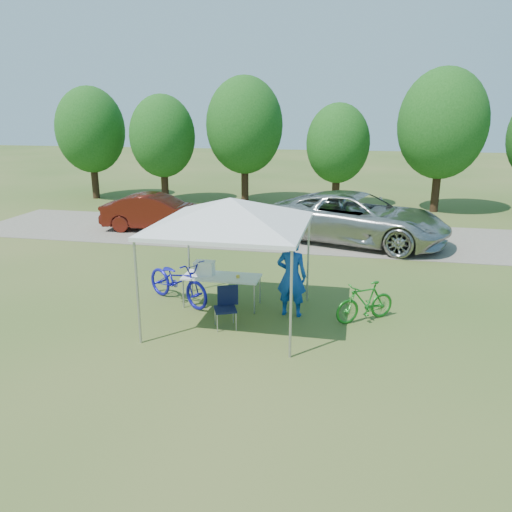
{
  "coord_description": "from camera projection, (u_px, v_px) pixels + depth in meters",
  "views": [
    {
      "loc": [
        2.6,
        -9.92,
        4.46
      ],
      "look_at": [
        0.12,
        2.0,
        0.9
      ],
      "focal_mm": 35.0,
      "sensor_mm": 36.0,
      "label": 1
    }
  ],
  "objects": [
    {
      "name": "bike_green",
      "position": [
        365.0,
        302.0,
        10.89
      ],
      "size": [
        1.44,
        1.2,
        0.89
      ],
      "primitive_type": "imported",
      "rotation": [
        0.0,
        0.0,
        -0.95
      ],
      "color": "#176B1A",
      "rests_on": "ground"
    },
    {
      "name": "canopy",
      "position": [
        231.0,
        201.0,
        10.34
      ],
      "size": [
        4.53,
        4.53,
        3.0
      ],
      "color": "#A5A5AA",
      "rests_on": "ground"
    },
    {
      "name": "ice_cream_cup",
      "position": [
        238.0,
        276.0,
        11.53
      ],
      "size": [
        0.08,
        0.08,
        0.06
      ],
      "primitive_type": "cylinder",
      "color": "yellow",
      "rests_on": "folding_table"
    },
    {
      "name": "treeline",
      "position": [
        300.0,
        131.0,
        23.35
      ],
      "size": [
        24.89,
        4.28,
        6.3
      ],
      "color": "#382314",
      "rests_on": "ground"
    },
    {
      "name": "folding_chair",
      "position": [
        226.0,
        303.0,
        10.62
      ],
      "size": [
        0.59,
        0.62,
        0.88
      ],
      "rotation": [
        0.0,
        0.0,
        0.4
      ],
      "color": "black",
      "rests_on": "ground"
    },
    {
      "name": "bike_blue",
      "position": [
        178.0,
        281.0,
        11.94
      ],
      "size": [
        2.17,
        1.69,
        1.1
      ],
      "primitive_type": "imported",
      "rotation": [
        0.0,
        0.0,
        1.04
      ],
      "color": "#1513A9",
      "rests_on": "ground"
    },
    {
      "name": "cyclist",
      "position": [
        292.0,
        276.0,
        11.07
      ],
      "size": [
        0.7,
        0.48,
        1.85
      ],
      "primitive_type": "imported",
      "rotation": [
        0.0,
        0.0,
        3.08
      ],
      "color": "#123E97",
      "rests_on": "ground"
    },
    {
      "name": "folding_table",
      "position": [
        222.0,
        278.0,
        11.68
      ],
      "size": [
        1.8,
        0.75,
        0.74
      ],
      "color": "white",
      "rests_on": "ground"
    },
    {
      "name": "sedan",
      "position": [
        157.0,
        212.0,
        19.15
      ],
      "size": [
        4.27,
        1.77,
        1.37
      ],
      "primitive_type": "imported",
      "rotation": [
        0.0,
        0.0,
        1.65
      ],
      "color": "#50150D",
      "rests_on": "gravel_strip"
    },
    {
      "name": "cooler",
      "position": [
        204.0,
        268.0,
        11.7
      ],
      "size": [
        0.46,
        0.31,
        0.33
      ],
      "color": "white",
      "rests_on": "folding_table"
    },
    {
      "name": "ground",
      "position": [
        232.0,
        319.0,
        11.08
      ],
      "size": [
        100.0,
        100.0,
        0.0
      ],
      "primitive_type": "plane",
      "color": "#2D5119",
      "rests_on": "ground"
    },
    {
      "name": "minivan",
      "position": [
        357.0,
        218.0,
        17.27
      ],
      "size": [
        6.79,
        4.57,
        1.73
      ],
      "primitive_type": "imported",
      "rotation": [
        0.0,
        0.0,
        1.27
      ],
      "color": "#AAAAA5",
      "rests_on": "gravel_strip"
    },
    {
      "name": "gravel_strip",
      "position": [
        285.0,
        235.0,
        18.6
      ],
      "size": [
        24.0,
        5.0,
        0.02
      ],
      "primitive_type": "cube",
      "color": "gray",
      "rests_on": "ground"
    }
  ]
}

